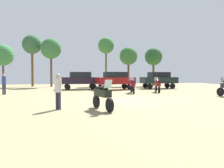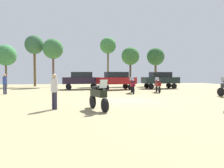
# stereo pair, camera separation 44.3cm
# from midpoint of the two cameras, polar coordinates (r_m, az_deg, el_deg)

# --- Properties ---
(ground_plane) EXTENTS (44.00, 52.00, 0.02)m
(ground_plane) POSITION_cam_midpoint_polar(r_m,az_deg,el_deg) (15.12, 2.75, -4.18)
(ground_plane) COLOR #968960
(motorcycle_4) EXTENTS (0.69, 2.28, 1.49)m
(motorcycle_4) POSITION_cam_midpoint_polar(r_m,az_deg,el_deg) (20.79, 4.56, -0.31)
(motorcycle_4) COLOR black
(motorcycle_4) RESTS_ON ground
(motorcycle_5) EXTENTS (0.81, 2.12, 1.49)m
(motorcycle_5) POSITION_cam_midpoint_polar(r_m,az_deg,el_deg) (11.02, -3.50, -2.81)
(motorcycle_5) COLOR black
(motorcycle_5) RESTS_ON ground
(motorcycle_7) EXTENTS (0.75, 2.22, 1.45)m
(motorcycle_7) POSITION_cam_midpoint_polar(r_m,az_deg,el_deg) (22.16, 10.84, -0.22)
(motorcycle_7) COLOR black
(motorcycle_7) RESTS_ON ground
(car_1) EXTENTS (4.56, 2.57, 2.00)m
(car_1) POSITION_cam_midpoint_polar(r_m,az_deg,el_deg) (25.42, 0.35, 1.20)
(car_1) COLOR black
(car_1) RESTS_ON ground
(car_2) EXTENTS (4.36, 1.94, 2.00)m
(car_2) POSITION_cam_midpoint_polar(r_m,az_deg,el_deg) (26.28, -8.51, 1.21)
(car_2) COLOR black
(car_2) RESTS_ON ground
(car_3) EXTENTS (4.35, 1.92, 2.00)m
(car_3) POSITION_cam_midpoint_polar(r_m,az_deg,el_deg) (28.08, 11.28, 1.27)
(car_3) COLOR black
(car_3) RESTS_ON ground
(person_1) EXTENTS (0.48, 0.48, 1.77)m
(person_1) POSITION_cam_midpoint_polar(r_m,az_deg,el_deg) (11.49, -14.51, -1.15)
(person_1) COLOR #2B2A3D
(person_1) RESTS_ON ground
(person_2) EXTENTS (0.48, 0.48, 1.77)m
(person_2) POSITION_cam_midpoint_polar(r_m,az_deg,el_deg) (21.56, -26.14, 0.35)
(person_2) COLOR #2D2E4F
(person_2) RESTS_ON ground
(tree_1) EXTENTS (2.62, 2.62, 5.67)m
(tree_1) POSITION_cam_midpoint_polar(r_m,az_deg,el_deg) (34.65, 10.07, 6.71)
(tree_1) COLOR brown
(tree_1) RESTS_ON ground
(tree_2) EXTENTS (2.38, 2.38, 7.18)m
(tree_2) POSITION_cam_midpoint_polar(r_m,az_deg,el_deg) (33.95, -1.90, 9.55)
(tree_2) COLOR brown
(tree_2) RESTS_ON ground
(tree_4) EXTENTS (2.63, 2.63, 5.71)m
(tree_4) POSITION_cam_midpoint_polar(r_m,az_deg,el_deg) (33.54, 3.79, 6.96)
(tree_4) COLOR #4D3A2D
(tree_4) RESTS_ON ground
(tree_5) EXTENTS (2.80, 2.80, 6.66)m
(tree_5) POSITION_cam_midpoint_polar(r_m,az_deg,el_deg) (32.59, -15.51, 8.51)
(tree_5) COLOR brown
(tree_5) RESTS_ON ground
(tree_6) EXTENTS (2.69, 2.69, 7.29)m
(tree_6) POSITION_cam_midpoint_polar(r_m,az_deg,el_deg) (34.34, -19.88, 9.22)
(tree_6) COLOR brown
(tree_6) RESTS_ON ground
(tree_7) EXTENTS (2.93, 2.93, 5.85)m
(tree_7) POSITION_cam_midpoint_polar(r_m,az_deg,el_deg) (34.96, -26.15, 6.54)
(tree_7) COLOR brown
(tree_7) RESTS_ON ground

